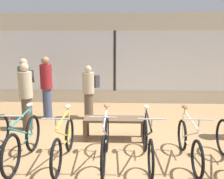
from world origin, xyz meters
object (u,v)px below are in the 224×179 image
Objects in this scene: bicycle_center_left at (64,143)px; customer_mid_floor at (89,90)px; customer_near_rack at (47,86)px; customer_by_window at (25,87)px; customer_near_bench at (26,95)px; display_bench at (115,122)px; bicycle_center_right at (148,143)px; bicycle_left at (23,141)px; bicycle_right at (189,143)px; bicycle_center at (105,142)px.

bicycle_center_left is 2.74m from customer_mid_floor.
customer_near_rack reaches higher than bicycle_center_left.
customer_by_window is 0.95m from customer_near_bench.
display_bench is 1.80m from customer_mid_floor.
customer_by_window is (-3.26, 2.53, 0.57)m from bicycle_center_right.
bicycle_left is at bearing -178.08° from bicycle_center_right.
customer_by_window is (-4.03, 2.48, 0.59)m from bicycle_right.
bicycle_center_left is 1.46m from display_bench.
bicycle_right is at bearing 3.37° from bicycle_center_right.
customer_near_rack is 1.06× the size of customer_near_bench.
bicycle_center is 1.01× the size of bicycle_center_right.
bicycle_center_left is at bearing -92.77° from customer_mid_floor.
bicycle_right is at bearing 2.28° from bicycle_left.
customer_near_rack is at bearing 135.41° from bicycle_center_right.
bicycle_center reaches higher than bicycle_right.
bicycle_center is 0.79m from bicycle_center_right.
customer_by_window is at bearing 151.01° from display_bench.
customer_near_bench is at bearing 128.21° from bicycle_center_left.
bicycle_center_left is 0.99× the size of bicycle_center.
bicycle_left is 1.03× the size of bicycle_center_left.
bicycle_center_right is 0.77m from bicycle_right.
bicycle_center_left is at bearing 2.21° from bicycle_left.
customer_by_window reaches higher than bicycle_center.
bicycle_right is 1.24× the size of display_bench.
bicycle_left is 1.01× the size of customer_by_window.
customer_near_bench is at bearing 108.56° from bicycle_left.
customer_by_window reaches higher than customer_mid_floor.
customer_by_window is at bearing 111.93° from customer_near_bench.
customer_near_rack is (-3.45, 2.60, 0.59)m from bicycle_right.
customer_near_rack is at bearing -179.94° from customer_mid_floor.
bicycle_center is at bearing -45.96° from customer_by_window.
customer_by_window is (-0.93, 2.61, 0.55)m from bicycle_left.
customer_near_rack is at bearing 125.31° from bicycle_center.
bicycle_center_right is 1.01× the size of customer_near_bench.
customer_by_window is at bearing 142.21° from bicycle_center_right.
bicycle_center_right is (0.79, 0.03, -0.02)m from bicycle_center.
bicycle_center is 2.75m from customer_near_bench.
bicycle_center_right is 1.01× the size of bicycle_right.
bicycle_center is 1.13× the size of customer_mid_floor.
bicycle_left is at bearing -70.29° from customer_by_window.
bicycle_right is 4.05m from customer_near_bench.
display_bench is at bearing -14.12° from customer_near_bench.
bicycle_center is 1.03× the size of customer_near_bench.
customer_by_window is at bearing 109.71° from bicycle_left.
customer_near_rack is 1.02m from customer_near_bench.
display_bench is at bearing -63.25° from customer_mid_floor.
bicycle_left reaches higher than bicycle_right.
bicycle_left is 1.03× the size of bicycle_center_right.
customer_mid_floor is (-0.65, 2.67, 0.44)m from bicycle_center.
bicycle_center is (1.54, 0.05, -0.00)m from bicycle_left.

